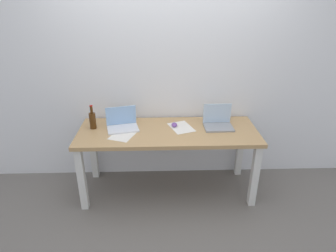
% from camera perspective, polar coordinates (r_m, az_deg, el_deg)
% --- Properties ---
extents(ground_plane, '(8.00, 8.00, 0.00)m').
position_cam_1_polar(ground_plane, '(3.40, 0.00, -12.20)').
color(ground_plane, slate).
extents(back_wall, '(5.20, 0.08, 2.60)m').
position_cam_1_polar(back_wall, '(3.22, -0.24, 11.34)').
color(back_wall, white).
rests_on(back_wall, ground).
extents(desk, '(1.86, 0.70, 0.74)m').
position_cam_1_polar(desk, '(3.06, 0.00, -2.51)').
color(desk, tan).
rests_on(desk, ground).
extents(laptop_left, '(0.36, 0.29, 0.22)m').
position_cam_1_polar(laptop_left, '(3.08, -8.96, 0.35)').
color(laptop_left, silver).
rests_on(laptop_left, desk).
extents(laptop_right, '(0.30, 0.23, 0.23)m').
position_cam_1_polar(laptop_right, '(3.13, 9.78, 0.72)').
color(laptop_right, gray).
rests_on(laptop_right, desk).
extents(beer_bottle, '(0.07, 0.07, 0.26)m').
position_cam_1_polar(beer_bottle, '(3.13, -14.57, 1.17)').
color(beer_bottle, '#47280F').
rests_on(beer_bottle, desk).
extents(computer_mouse, '(0.06, 0.10, 0.03)m').
position_cam_1_polar(computer_mouse, '(3.11, 1.25, 0.25)').
color(computer_mouse, '#724799').
rests_on(computer_mouse, desk).
extents(paper_sheet_front_left, '(0.30, 0.35, 0.00)m').
position_cam_1_polar(paper_sheet_front_left, '(2.96, -8.69, -1.65)').
color(paper_sheet_front_left, white).
rests_on(paper_sheet_front_left, desk).
extents(paper_sheet_near_back, '(0.30, 0.35, 0.00)m').
position_cam_1_polar(paper_sheet_near_back, '(3.09, 2.61, -0.26)').
color(paper_sheet_near_back, white).
rests_on(paper_sheet_near_back, desk).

